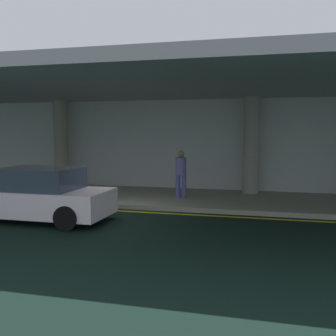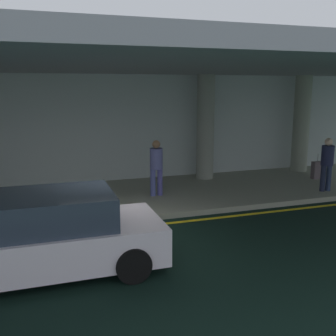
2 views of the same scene
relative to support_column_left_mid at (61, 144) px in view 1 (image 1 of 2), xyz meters
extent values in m
plane|color=black|center=(4.00, -4.53, -1.97)|extent=(60.00, 60.00, 0.00)
cube|color=gray|center=(4.00, -1.43, -1.90)|extent=(26.00, 4.20, 0.15)
cube|color=yellow|center=(4.00, -3.84, -1.97)|extent=(26.00, 0.14, 0.01)
cylinder|color=gray|center=(0.00, 0.00, 0.00)|extent=(0.62, 0.62, 3.65)
cylinder|color=gray|center=(8.00, 0.00, 0.00)|extent=(0.62, 0.62, 3.65)
cube|color=gray|center=(4.00, -1.93, 1.97)|extent=(28.00, 13.20, 0.30)
cube|color=#B1BCBA|center=(4.00, 0.82, -0.07)|extent=(26.00, 0.30, 3.80)
cube|color=white|center=(2.44, -5.71, -1.42)|extent=(4.10, 1.80, 0.70)
cube|color=#2D3847|center=(2.54, -5.71, -0.77)|extent=(2.10, 1.60, 0.60)
cylinder|color=black|center=(3.79, -4.86, -1.65)|extent=(0.64, 0.22, 0.64)
cylinder|color=black|center=(3.79, -6.56, -1.65)|extent=(0.64, 0.22, 0.64)
cylinder|color=black|center=(1.09, -4.86, -1.65)|extent=(0.64, 0.22, 0.64)
cylinder|color=#495193|center=(5.56, -1.73, -1.42)|extent=(0.16, 0.16, 0.82)
cylinder|color=#4A4790|center=(5.78, -1.73, -1.42)|extent=(0.16, 0.16, 0.82)
cylinder|color=#525690|center=(5.67, -1.73, -0.69)|extent=(0.38, 0.38, 0.62)
sphere|color=#8C6647|center=(5.67, -1.73, -0.26)|extent=(0.24, 0.24, 0.24)
camera|label=1|loc=(8.83, -15.66, 0.54)|focal=43.33mm
camera|label=2|loc=(2.33, -12.87, 1.38)|focal=42.50mm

